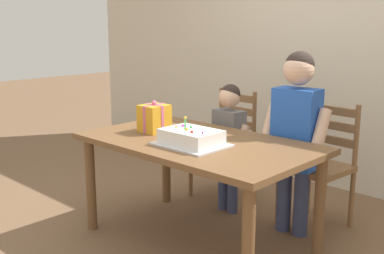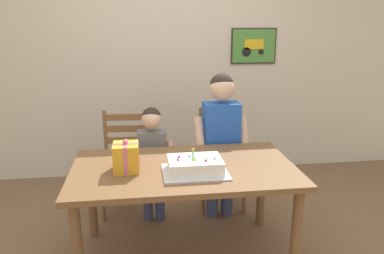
{
  "view_description": "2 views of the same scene",
  "coord_description": "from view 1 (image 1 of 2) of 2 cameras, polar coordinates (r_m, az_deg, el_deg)",
  "views": [
    {
      "loc": [
        2.06,
        -2.22,
        1.48
      ],
      "look_at": [
        -0.03,
        -0.03,
        0.82
      ],
      "focal_mm": 44.19,
      "sensor_mm": 36.0,
      "label": 1
    },
    {
      "loc": [
        -0.28,
        -2.5,
        1.72
      ],
      "look_at": [
        0.08,
        0.13,
        0.98
      ],
      "focal_mm": 35.53,
      "sensor_mm": 36.0,
      "label": 2
    }
  ],
  "objects": [
    {
      "name": "child_older",
      "position": [
        3.33,
        12.44,
        0.17
      ],
      "size": [
        0.48,
        0.27,
        1.3
      ],
      "color": "#38426B",
      "rests_on": "ground"
    },
    {
      "name": "child_younger",
      "position": [
        3.7,
        4.45,
        -1.03
      ],
      "size": [
        0.38,
        0.23,
        1.03
      ],
      "color": "#38426B",
      "rests_on": "ground"
    },
    {
      "name": "chair_right",
      "position": [
        3.6,
        15.19,
        -4.4
      ],
      "size": [
        0.46,
        0.46,
        0.92
      ],
      "color": "brown",
      "rests_on": "ground"
    },
    {
      "name": "back_wall",
      "position": [
        4.45,
        16.22,
        9.6
      ],
      "size": [
        6.4,
        0.11,
        2.6
      ],
      "color": "beige",
      "rests_on": "ground"
    },
    {
      "name": "chair_left",
      "position": [
        4.08,
        4.05,
        -2.01
      ],
      "size": [
        0.44,
        0.44,
        0.92
      ],
      "color": "brown",
      "rests_on": "ground"
    },
    {
      "name": "gift_box_red_large",
      "position": [
        3.36,
        -4.57,
        1.06
      ],
      "size": [
        0.18,
        0.19,
        0.23
      ],
      "color": "gold",
      "rests_on": "dining_table"
    },
    {
      "name": "birthday_cake",
      "position": [
        2.98,
        -0.11,
        -1.33
      ],
      "size": [
        0.44,
        0.34,
        0.19
      ],
      "color": "silver",
      "rests_on": "dining_table"
    },
    {
      "name": "ground_plane",
      "position": [
        3.37,
        0.67,
        -13.65
      ],
      "size": [
        20.0,
        20.0,
        0.0
      ],
      "primitive_type": "plane",
      "color": "brown"
    },
    {
      "name": "dining_table",
      "position": [
        3.15,
        0.7,
        -3.17
      ],
      "size": [
        1.57,
        0.91,
        0.73
      ],
      "color": "brown",
      "rests_on": "ground"
    }
  ]
}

